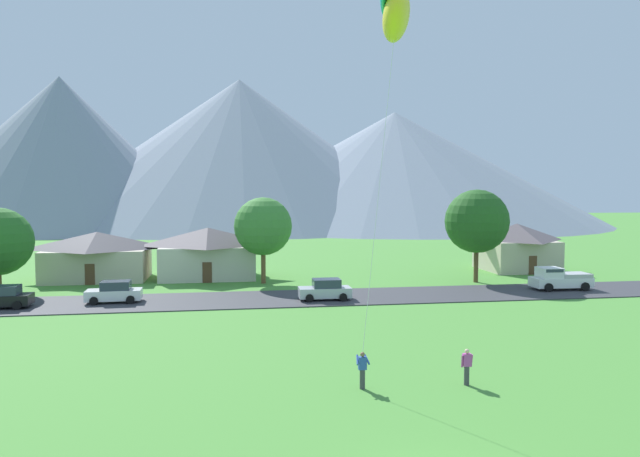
{
  "coord_description": "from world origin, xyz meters",
  "views": [
    {
      "loc": [
        -6.06,
        -15.14,
        8.85
      ],
      "look_at": [
        -1.36,
        15.08,
        6.86
      ],
      "focal_mm": 32.48,
      "sensor_mm": 36.0,
      "label": 1
    }
  ],
  "objects_px": {
    "watcher_person": "(467,366)",
    "pickup_truck_white_west_side": "(559,279)",
    "kite_flyer_with_kite": "(395,19)",
    "parked_car_black_west_end": "(2,298)",
    "tree_near_left": "(263,226)",
    "parked_car_silver_mid_east": "(325,290)",
    "house_left_center": "(516,246)",
    "house_leftmost": "(208,252)",
    "house_right_center": "(97,255)",
    "parked_car_white_mid_west": "(114,292)",
    "tree_left_of_center": "(477,221)"
  },
  "relations": [
    {
      "from": "tree_near_left",
      "to": "parked_car_silver_mid_east",
      "type": "height_order",
      "value": "tree_near_left"
    },
    {
      "from": "house_leftmost",
      "to": "house_left_center",
      "type": "distance_m",
      "value": 33.9
    },
    {
      "from": "house_leftmost",
      "to": "parked_car_white_mid_west",
      "type": "bearing_deg",
      "value": -118.93
    },
    {
      "from": "tree_near_left",
      "to": "pickup_truck_white_west_side",
      "type": "relative_size",
      "value": 1.57
    },
    {
      "from": "tree_near_left",
      "to": "tree_left_of_center",
      "type": "distance_m",
      "value": 20.6
    },
    {
      "from": "parked_car_silver_mid_east",
      "to": "watcher_person",
      "type": "relative_size",
      "value": 2.52
    },
    {
      "from": "house_left_center",
      "to": "parked_car_silver_mid_east",
      "type": "height_order",
      "value": "house_left_center"
    },
    {
      "from": "house_right_center",
      "to": "kite_flyer_with_kite",
      "type": "distance_m",
      "value": 42.34
    },
    {
      "from": "parked_car_black_west_end",
      "to": "house_left_center",
      "type": "bearing_deg",
      "value": 16.21
    },
    {
      "from": "kite_flyer_with_kite",
      "to": "house_leftmost",
      "type": "bearing_deg",
      "value": 106.07
    },
    {
      "from": "pickup_truck_white_west_side",
      "to": "watcher_person",
      "type": "height_order",
      "value": "pickup_truck_white_west_side"
    },
    {
      "from": "tree_near_left",
      "to": "parked_car_black_west_end",
      "type": "relative_size",
      "value": 1.94
    },
    {
      "from": "kite_flyer_with_kite",
      "to": "parked_car_black_west_end",
      "type": "bearing_deg",
      "value": 140.39
    },
    {
      "from": "kite_flyer_with_kite",
      "to": "house_left_center",
      "type": "bearing_deg",
      "value": 54.86
    },
    {
      "from": "pickup_truck_white_west_side",
      "to": "house_left_center",
      "type": "bearing_deg",
      "value": 78.34
    },
    {
      "from": "tree_left_of_center",
      "to": "parked_car_black_west_end",
      "type": "distance_m",
      "value": 41.39
    },
    {
      "from": "house_right_center",
      "to": "kite_flyer_with_kite",
      "type": "bearing_deg",
      "value": -58.95
    },
    {
      "from": "house_left_center",
      "to": "watcher_person",
      "type": "height_order",
      "value": "house_left_center"
    },
    {
      "from": "house_leftmost",
      "to": "tree_near_left",
      "type": "distance_m",
      "value": 7.41
    },
    {
      "from": "tree_left_of_center",
      "to": "tree_near_left",
      "type": "bearing_deg",
      "value": 172.99
    },
    {
      "from": "kite_flyer_with_kite",
      "to": "house_right_center",
      "type": "bearing_deg",
      "value": 121.05
    },
    {
      "from": "parked_car_black_west_end",
      "to": "parked_car_white_mid_west",
      "type": "xyz_separation_m",
      "value": [
        7.9,
        1.06,
        0.0
      ]
    },
    {
      "from": "house_left_center",
      "to": "parked_car_white_mid_west",
      "type": "height_order",
      "value": "house_left_center"
    },
    {
      "from": "kite_flyer_with_kite",
      "to": "parked_car_white_mid_west",
      "type": "bearing_deg",
      "value": 127.85
    },
    {
      "from": "parked_car_black_west_end",
      "to": "kite_flyer_with_kite",
      "type": "bearing_deg",
      "value": -39.61
    },
    {
      "from": "house_right_center",
      "to": "tree_left_of_center",
      "type": "bearing_deg",
      "value": -11.28
    },
    {
      "from": "tree_near_left",
      "to": "parked_car_black_west_end",
      "type": "bearing_deg",
      "value": -155.52
    },
    {
      "from": "house_leftmost",
      "to": "parked_car_black_west_end",
      "type": "xyz_separation_m",
      "value": [
        -14.75,
        -13.44,
        -1.8
      ]
    },
    {
      "from": "house_leftmost",
      "to": "parked_car_silver_mid_east",
      "type": "height_order",
      "value": "house_leftmost"
    },
    {
      "from": "tree_left_of_center",
      "to": "kite_flyer_with_kite",
      "type": "relative_size",
      "value": 0.5
    },
    {
      "from": "watcher_person",
      "to": "pickup_truck_white_west_side",
      "type": "bearing_deg",
      "value": 51.01
    },
    {
      "from": "parked_car_white_mid_west",
      "to": "parked_car_silver_mid_east",
      "type": "xyz_separation_m",
      "value": [
        16.63,
        -1.47,
        0.0
      ]
    },
    {
      "from": "house_leftmost",
      "to": "pickup_truck_white_west_side",
      "type": "bearing_deg",
      "value": -21.54
    },
    {
      "from": "parked_car_black_west_end",
      "to": "watcher_person",
      "type": "xyz_separation_m",
      "value": [
        27.6,
        -21.55,
        0.01
      ]
    },
    {
      "from": "parked_car_black_west_end",
      "to": "watcher_person",
      "type": "distance_m",
      "value": 35.01
    },
    {
      "from": "watcher_person",
      "to": "parked_car_black_west_end",
      "type": "bearing_deg",
      "value": 142.01
    },
    {
      "from": "house_left_center",
      "to": "kite_flyer_with_kite",
      "type": "relative_size",
      "value": 0.44
    },
    {
      "from": "house_right_center",
      "to": "watcher_person",
      "type": "xyz_separation_m",
      "value": [
        23.73,
        -35.51,
        -1.6
      ]
    },
    {
      "from": "parked_car_black_west_end",
      "to": "pickup_truck_white_west_side",
      "type": "height_order",
      "value": "pickup_truck_white_west_side"
    },
    {
      "from": "tree_near_left",
      "to": "house_right_center",
      "type": "bearing_deg",
      "value": 163.51
    },
    {
      "from": "house_left_center",
      "to": "house_leftmost",
      "type": "bearing_deg",
      "value": -178.82
    },
    {
      "from": "house_leftmost",
      "to": "pickup_truck_white_west_side",
      "type": "xyz_separation_m",
      "value": [
        31.2,
        -12.32,
        -1.6
      ]
    },
    {
      "from": "parked_car_white_mid_west",
      "to": "kite_flyer_with_kite",
      "type": "xyz_separation_m",
      "value": [
        16.54,
        -21.29,
        15.76
      ]
    },
    {
      "from": "house_left_center",
      "to": "house_right_center",
      "type": "distance_m",
      "value": 44.77
    },
    {
      "from": "parked_car_white_mid_west",
      "to": "watcher_person",
      "type": "relative_size",
      "value": 2.54
    },
    {
      "from": "house_leftmost",
      "to": "pickup_truck_white_west_side",
      "type": "distance_m",
      "value": 33.59
    },
    {
      "from": "house_leftmost",
      "to": "pickup_truck_white_west_side",
      "type": "relative_size",
      "value": 1.93
    },
    {
      "from": "tree_left_of_center",
      "to": "parked_car_silver_mid_east",
      "type": "xyz_separation_m",
      "value": [
        -16.01,
        -7.05,
        -5.06
      ]
    },
    {
      "from": "parked_car_silver_mid_east",
      "to": "pickup_truck_white_west_side",
      "type": "height_order",
      "value": "pickup_truck_white_west_side"
    },
    {
      "from": "house_leftmost",
      "to": "parked_car_black_west_end",
      "type": "height_order",
      "value": "house_leftmost"
    }
  ]
}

